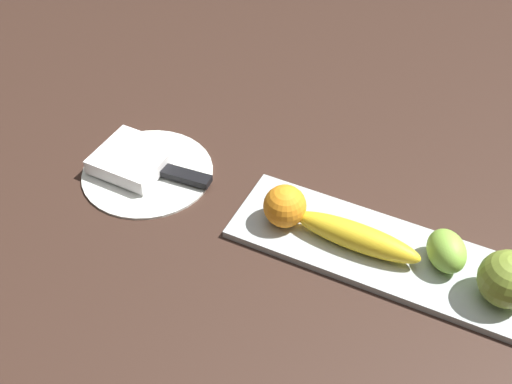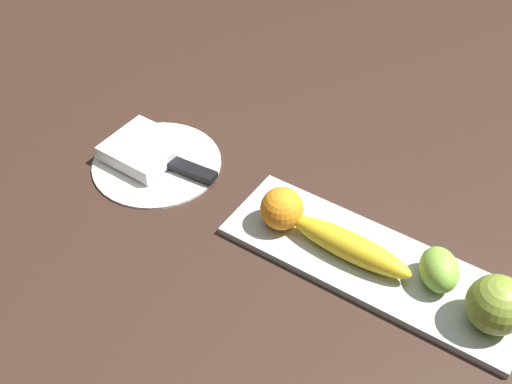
{
  "view_description": "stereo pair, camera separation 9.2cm",
  "coord_description": "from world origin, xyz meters",
  "px_view_note": "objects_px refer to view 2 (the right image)",
  "views": [
    {
      "loc": [
        -0.11,
        0.63,
        0.74
      ],
      "look_at": [
        0.21,
        -0.01,
        0.04
      ],
      "focal_mm": 45.78,
      "sensor_mm": 36.0,
      "label": 1
    },
    {
      "loc": [
        -0.19,
        0.59,
        0.74
      ],
      "look_at": [
        0.21,
        -0.01,
        0.04
      ],
      "focal_mm": 45.78,
      "sensor_mm": 36.0,
      "label": 2
    }
  ],
  "objects_px": {
    "grape_bunch": "(439,270)",
    "knife": "(183,167)",
    "folded_napkin": "(143,149)",
    "fruit_tray": "(372,264)",
    "orange_near_apple": "(283,208)",
    "apple": "(497,304)",
    "dinner_plate": "(157,162)",
    "banana": "(348,248)"
  },
  "relations": [
    {
      "from": "folded_napkin",
      "to": "knife",
      "type": "xyz_separation_m",
      "value": [
        -0.08,
        -0.01,
        -0.01
      ]
    },
    {
      "from": "banana",
      "to": "orange_near_apple",
      "type": "bearing_deg",
      "value": -1.95
    },
    {
      "from": "orange_near_apple",
      "to": "grape_bunch",
      "type": "height_order",
      "value": "orange_near_apple"
    },
    {
      "from": "banana",
      "to": "knife",
      "type": "distance_m",
      "value": 0.32
    },
    {
      "from": "knife",
      "to": "banana",
      "type": "bearing_deg",
      "value": 171.45
    },
    {
      "from": "orange_near_apple",
      "to": "dinner_plate",
      "type": "relative_size",
      "value": 0.3
    },
    {
      "from": "grape_bunch",
      "to": "banana",
      "type": "bearing_deg",
      "value": 12.94
    },
    {
      "from": "grape_bunch",
      "to": "folded_napkin",
      "type": "bearing_deg",
      "value": 1.54
    },
    {
      "from": "apple",
      "to": "orange_near_apple",
      "type": "distance_m",
      "value": 0.32
    },
    {
      "from": "apple",
      "to": "orange_near_apple",
      "type": "xyz_separation_m",
      "value": [
        0.32,
        -0.0,
        -0.01
      ]
    },
    {
      "from": "dinner_plate",
      "to": "knife",
      "type": "bearing_deg",
      "value": -172.23
    },
    {
      "from": "dinner_plate",
      "to": "fruit_tray",
      "type": "bearing_deg",
      "value": 180.0
    },
    {
      "from": "grape_bunch",
      "to": "knife",
      "type": "height_order",
      "value": "grape_bunch"
    },
    {
      "from": "orange_near_apple",
      "to": "knife",
      "type": "xyz_separation_m",
      "value": [
        0.2,
        -0.02,
        -0.03
      ]
    },
    {
      "from": "apple",
      "to": "knife",
      "type": "xyz_separation_m",
      "value": [
        0.53,
        -0.02,
        -0.04
      ]
    },
    {
      "from": "grape_bunch",
      "to": "folded_napkin",
      "type": "xyz_separation_m",
      "value": [
        0.52,
        0.01,
        -0.02
      ]
    },
    {
      "from": "fruit_tray",
      "to": "orange_near_apple",
      "type": "bearing_deg",
      "value": 3.25
    },
    {
      "from": "dinner_plate",
      "to": "orange_near_apple",
      "type": "bearing_deg",
      "value": 178.1
    },
    {
      "from": "knife",
      "to": "dinner_plate",
      "type": "bearing_deg",
      "value": 3.12
    },
    {
      "from": "apple",
      "to": "folded_napkin",
      "type": "relative_size",
      "value": 0.69
    },
    {
      "from": "banana",
      "to": "folded_napkin",
      "type": "bearing_deg",
      "value": -1.02
    },
    {
      "from": "orange_near_apple",
      "to": "dinner_plate",
      "type": "distance_m",
      "value": 0.26
    },
    {
      "from": "apple",
      "to": "grape_bunch",
      "type": "height_order",
      "value": "apple"
    },
    {
      "from": "fruit_tray",
      "to": "apple",
      "type": "bearing_deg",
      "value": 177.21
    },
    {
      "from": "apple",
      "to": "grape_bunch",
      "type": "xyz_separation_m",
      "value": [
        0.09,
        -0.02,
        -0.01
      ]
    },
    {
      "from": "dinner_plate",
      "to": "knife",
      "type": "relative_size",
      "value": 1.2
    },
    {
      "from": "banana",
      "to": "apple",
      "type": "bearing_deg",
      "value": -177.3
    },
    {
      "from": "orange_near_apple",
      "to": "folded_napkin",
      "type": "relative_size",
      "value": 0.57
    },
    {
      "from": "apple",
      "to": "folded_napkin",
      "type": "xyz_separation_m",
      "value": [
        0.61,
        -0.01,
        -0.03
      ]
    },
    {
      "from": "folded_napkin",
      "to": "knife",
      "type": "height_order",
      "value": "folded_napkin"
    },
    {
      "from": "banana",
      "to": "orange_near_apple",
      "type": "height_order",
      "value": "orange_near_apple"
    },
    {
      "from": "fruit_tray",
      "to": "dinner_plate",
      "type": "bearing_deg",
      "value": 0.0
    },
    {
      "from": "banana",
      "to": "grape_bunch",
      "type": "distance_m",
      "value": 0.13
    },
    {
      "from": "folded_napkin",
      "to": "knife",
      "type": "relative_size",
      "value": 0.63
    },
    {
      "from": "fruit_tray",
      "to": "orange_near_apple",
      "type": "distance_m",
      "value": 0.15
    },
    {
      "from": "orange_near_apple",
      "to": "fruit_tray",
      "type": "bearing_deg",
      "value": -176.75
    },
    {
      "from": "fruit_tray",
      "to": "grape_bunch",
      "type": "xyz_separation_m",
      "value": [
        -0.09,
        -0.01,
        0.03
      ]
    },
    {
      "from": "grape_bunch",
      "to": "knife",
      "type": "xyz_separation_m",
      "value": [
        0.44,
        0.01,
        -0.03
      ]
    },
    {
      "from": "banana",
      "to": "dinner_plate",
      "type": "bearing_deg",
      "value": -1.17
    },
    {
      "from": "orange_near_apple",
      "to": "grape_bunch",
      "type": "bearing_deg",
      "value": -174.63
    },
    {
      "from": "grape_bunch",
      "to": "knife",
      "type": "relative_size",
      "value": 0.39
    },
    {
      "from": "fruit_tray",
      "to": "dinner_plate",
      "type": "height_order",
      "value": "fruit_tray"
    }
  ]
}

